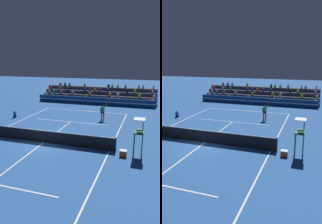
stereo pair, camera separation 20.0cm
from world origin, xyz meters
The scene contains 10 objects.
ground_plane centered at (0.00, 0.00, 0.00)m, with size 120.00×120.00×0.00m, color #285699.
court_lines centered at (0.00, 0.00, 0.00)m, with size 11.10×23.90×0.01m.
tennis_net centered at (0.00, 0.00, 0.54)m, with size 12.00×0.10×1.10m.
sponsor_banner_wall centered at (0.00, 16.32, 0.55)m, with size 18.00×0.26×1.10m.
bleacher_stand centered at (0.00, 19.49, 0.84)m, with size 18.40×3.80×2.83m.
umpire_chair centered at (7.58, 0.00, 1.72)m, with size 0.76×0.84×2.67m.
ball_kid_courtside centered at (-6.92, 6.12, 0.33)m, with size 0.30×0.36×0.84m.
tennis_player centered at (3.24, 8.00, 0.99)m, with size 0.98×0.66×2.44m.
tennis_ball centered at (1.70, 1.76, 0.03)m, with size 0.07×0.07×0.07m, color #C6DB33.
equipment_cooler centered at (6.59, -0.63, 0.23)m, with size 0.50×0.38×0.45m.
Camera 1 is at (8.10, -15.18, 6.70)m, focal length 35.00 mm.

